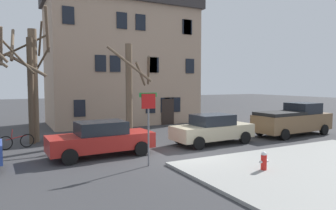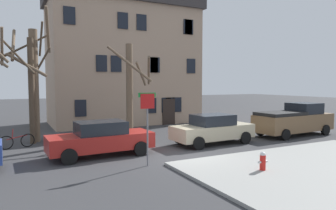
{
  "view_description": "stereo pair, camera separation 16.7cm",
  "coord_description": "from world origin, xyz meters",
  "px_view_note": "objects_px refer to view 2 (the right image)",
  "views": [
    {
      "loc": [
        -7.1,
        -11.86,
        3.38
      ],
      "look_at": [
        0.57,
        2.72,
        2.2
      ],
      "focal_mm": 32.84,
      "sensor_mm": 36.0,
      "label": 1
    },
    {
      "loc": [
        -6.95,
        -11.93,
        3.38
      ],
      "look_at": [
        0.57,
        2.72,
        2.2
      ],
      "focal_mm": 32.84,
      "sensor_mm": 36.0,
      "label": 2
    }
  ],
  "objects_px": {
    "tree_bare_mid": "(31,84)",
    "car_beige_sedan": "(213,129)",
    "car_red_sedan": "(101,139)",
    "tree_bare_far": "(34,81)",
    "building_main": "(124,54)",
    "fire_hydrant": "(263,161)",
    "street_sign_pole": "(147,115)",
    "tree_bare_end": "(131,88)",
    "pickup_truck_brown": "(294,120)",
    "bicycle_leaning": "(17,141)"
  },
  "relations": [
    {
      "from": "tree_bare_mid",
      "to": "pickup_truck_brown",
      "type": "bearing_deg",
      "value": -17.67
    },
    {
      "from": "pickup_truck_brown",
      "to": "street_sign_pole",
      "type": "xyz_separation_m",
      "value": [
        -11.34,
        -2.43,
        1.08
      ]
    },
    {
      "from": "pickup_truck_brown",
      "to": "fire_hydrant",
      "type": "bearing_deg",
      "value": -145.93
    },
    {
      "from": "car_red_sedan",
      "to": "car_beige_sedan",
      "type": "xyz_separation_m",
      "value": [
        6.26,
        -0.04,
        0.01
      ]
    },
    {
      "from": "car_beige_sedan",
      "to": "pickup_truck_brown",
      "type": "xyz_separation_m",
      "value": [
        6.32,
        -0.11,
        0.18
      ]
    },
    {
      "from": "tree_bare_end",
      "to": "car_red_sedan",
      "type": "height_order",
      "value": "tree_bare_end"
    },
    {
      "from": "car_red_sedan",
      "to": "building_main",
      "type": "bearing_deg",
      "value": 65.9
    },
    {
      "from": "car_beige_sedan",
      "to": "fire_hydrant",
      "type": "xyz_separation_m",
      "value": [
        -1.59,
        -5.45,
        -0.35
      ]
    },
    {
      "from": "tree_bare_far",
      "to": "fire_hydrant",
      "type": "distance_m",
      "value": 13.14
    },
    {
      "from": "tree_bare_far",
      "to": "street_sign_pole",
      "type": "relative_size",
      "value": 2.55
    },
    {
      "from": "street_sign_pole",
      "to": "building_main",
      "type": "bearing_deg",
      "value": 74.66
    },
    {
      "from": "tree_bare_mid",
      "to": "bicycle_leaning",
      "type": "relative_size",
      "value": 3.91
    },
    {
      "from": "fire_hydrant",
      "to": "tree_bare_far",
      "type": "bearing_deg",
      "value": 123.91
    },
    {
      "from": "car_beige_sedan",
      "to": "street_sign_pole",
      "type": "xyz_separation_m",
      "value": [
        -5.02,
        -2.54,
        1.26
      ]
    },
    {
      "from": "building_main",
      "to": "car_red_sedan",
      "type": "distance_m",
      "value": 13.3
    },
    {
      "from": "car_red_sedan",
      "to": "fire_hydrant",
      "type": "relative_size",
      "value": 6.96
    },
    {
      "from": "tree_bare_far",
      "to": "bicycle_leaning",
      "type": "bearing_deg",
      "value": -123.5
    },
    {
      "from": "car_red_sedan",
      "to": "pickup_truck_brown",
      "type": "xyz_separation_m",
      "value": [
        12.58,
        -0.15,
        0.19
      ]
    },
    {
      "from": "tree_bare_far",
      "to": "car_red_sedan",
      "type": "xyz_separation_m",
      "value": [
        2.46,
        -5.12,
        -2.69
      ]
    },
    {
      "from": "tree_bare_end",
      "to": "car_beige_sedan",
      "type": "relative_size",
      "value": 1.23
    },
    {
      "from": "building_main",
      "to": "car_beige_sedan",
      "type": "height_order",
      "value": "building_main"
    },
    {
      "from": "fire_hydrant",
      "to": "street_sign_pole",
      "type": "relative_size",
      "value": 0.23
    },
    {
      "from": "tree_bare_end",
      "to": "bicycle_leaning",
      "type": "relative_size",
      "value": 3.36
    },
    {
      "from": "pickup_truck_brown",
      "to": "bicycle_leaning",
      "type": "relative_size",
      "value": 3.3
    },
    {
      "from": "car_red_sedan",
      "to": "tree_bare_far",
      "type": "bearing_deg",
      "value": 115.63
    },
    {
      "from": "car_red_sedan",
      "to": "bicycle_leaning",
      "type": "distance_m",
      "value": 5.02
    },
    {
      "from": "building_main",
      "to": "pickup_truck_brown",
      "type": "bearing_deg",
      "value": -56.46
    },
    {
      "from": "fire_hydrant",
      "to": "bicycle_leaning",
      "type": "xyz_separation_m",
      "value": [
        -8.12,
        9.12,
        -0.11
      ]
    },
    {
      "from": "car_beige_sedan",
      "to": "fire_hydrant",
      "type": "height_order",
      "value": "car_beige_sedan"
    },
    {
      "from": "tree_bare_mid",
      "to": "tree_bare_end",
      "type": "distance_m",
      "value": 5.62
    },
    {
      "from": "building_main",
      "to": "bicycle_leaning",
      "type": "xyz_separation_m",
      "value": [
        -8.47,
        -7.62,
        -5.45
      ]
    },
    {
      "from": "building_main",
      "to": "tree_bare_end",
      "type": "height_order",
      "value": "building_main"
    },
    {
      "from": "tree_bare_far",
      "to": "building_main",
      "type": "bearing_deg",
      "value": 39.29
    },
    {
      "from": "tree_bare_far",
      "to": "tree_bare_end",
      "type": "distance_m",
      "value": 5.55
    },
    {
      "from": "tree_bare_mid",
      "to": "car_beige_sedan",
      "type": "height_order",
      "value": "tree_bare_mid"
    },
    {
      "from": "tree_bare_mid",
      "to": "pickup_truck_brown",
      "type": "distance_m",
      "value": 16.11
    },
    {
      "from": "tree_bare_mid",
      "to": "tree_bare_end",
      "type": "relative_size",
      "value": 1.16
    },
    {
      "from": "car_red_sedan",
      "to": "bicycle_leaning",
      "type": "height_order",
      "value": "car_red_sedan"
    },
    {
      "from": "building_main",
      "to": "street_sign_pole",
      "type": "height_order",
      "value": "building_main"
    },
    {
      "from": "street_sign_pole",
      "to": "car_beige_sedan",
      "type": "bearing_deg",
      "value": 26.8
    },
    {
      "from": "building_main",
      "to": "street_sign_pole",
      "type": "xyz_separation_m",
      "value": [
        -3.79,
        -13.82,
        -3.74
      ]
    },
    {
      "from": "tree_bare_mid",
      "to": "car_red_sedan",
      "type": "relative_size",
      "value": 1.4
    },
    {
      "from": "tree_bare_far",
      "to": "car_red_sedan",
      "type": "bearing_deg",
      "value": -64.37
    },
    {
      "from": "tree_bare_mid",
      "to": "car_beige_sedan",
      "type": "xyz_separation_m",
      "value": [
        8.87,
        -4.73,
        -2.49
      ]
    },
    {
      "from": "building_main",
      "to": "fire_hydrant",
      "type": "relative_size",
      "value": 18.0
    },
    {
      "from": "building_main",
      "to": "tree_bare_far",
      "type": "xyz_separation_m",
      "value": [
        -7.49,
        -6.12,
        -2.32
      ]
    },
    {
      "from": "tree_bare_far",
      "to": "car_red_sedan",
      "type": "distance_m",
      "value": 6.28
    },
    {
      "from": "building_main",
      "to": "car_beige_sedan",
      "type": "distance_m",
      "value": 12.4
    },
    {
      "from": "building_main",
      "to": "pickup_truck_brown",
      "type": "relative_size",
      "value": 2.2
    },
    {
      "from": "tree_bare_mid",
      "to": "pickup_truck_brown",
      "type": "height_order",
      "value": "tree_bare_mid"
    }
  ]
}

